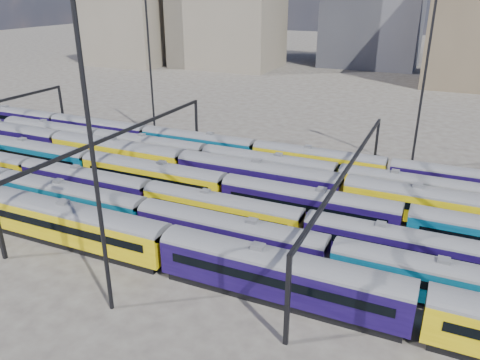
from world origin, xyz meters
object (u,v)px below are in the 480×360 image
at_px(rake_1, 330,254).
at_px(rake_2, 85,180).
at_px(rake_0, 167,243).
at_px(mast_2, 92,154).

relative_size(rake_1, rake_2, 1.27).
height_order(rake_1, rake_2, rake_1).
bearing_deg(rake_0, rake_1, 19.02).
xyz_separation_m(rake_0, mast_2, (-1.30, -7.00, 11.03)).
xyz_separation_m(rake_1, rake_2, (-33.27, 5.00, -0.16)).
xyz_separation_m(rake_0, rake_2, (-18.76, 10.00, -0.43)).
bearing_deg(rake_2, rake_0, -28.05).
bearing_deg(rake_2, rake_1, -8.55).
bearing_deg(rake_1, rake_2, 171.45).
bearing_deg(mast_2, rake_2, 135.77).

